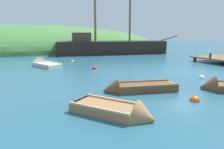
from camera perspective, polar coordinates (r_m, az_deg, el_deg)
name	(u,v)px	position (r m, az deg, el deg)	size (l,w,h in m)	color
ground_plane	(186,72)	(15.26, 20.00, 0.63)	(120.00, 120.00, 0.00)	#285B70
shore_hill	(27,49)	(38.72, -22.53, 6.59)	(51.55, 24.79, 8.26)	#477F3D
sailing_ship	(110,49)	(27.46, -0.54, 7.09)	(16.85, 6.95, 11.23)	black
rowboat_outer_right	(43,65)	(18.01, -18.65, 2.52)	(2.30, 3.35, 1.23)	beige
rowboat_far	(135,89)	(9.69, 6.34, -4.03)	(3.65, 1.93, 1.02)	brown
rowboat_outer_left	(119,113)	(6.89, 1.99, -10.61)	(2.55, 3.02, 1.06)	#9E7047
buoy_yellow	(72,62)	(20.13, -11.04, 3.57)	(0.32, 0.32, 0.32)	yellow
buoy_orange	(195,101)	(8.94, 22.11, -6.85)	(0.41, 0.41, 0.41)	orange
buoy_red	(95,69)	(15.68, -4.85, 1.55)	(0.41, 0.41, 0.41)	red
buoy_white	(202,78)	(13.52, 23.72, -0.97)	(0.40, 0.40, 0.40)	white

